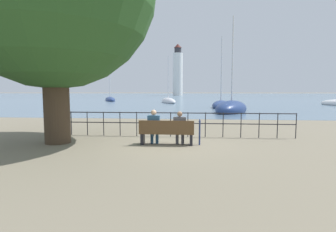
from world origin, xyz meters
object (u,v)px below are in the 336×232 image
at_px(park_bench, 167,133).
at_px(closed_umbrella, 200,130).
at_px(seated_person_right, 180,126).
at_px(sailboat_2, 221,105).
at_px(seated_person_left, 154,125).
at_px(sailboat_1, 110,100).
at_px(sailboat_4, 231,109).
at_px(sailboat_0, 168,101).
at_px(harbor_lighthouse, 178,72).

bearing_deg(park_bench, closed_umbrella, 3.86).
relative_size(seated_person_right, sailboat_2, 0.14).
distance_m(park_bench, seated_person_left, 0.54).
height_order(park_bench, sailboat_1, sailboat_1).
distance_m(park_bench, closed_umbrella, 1.19).
distance_m(park_bench, seated_person_right, 0.53).
bearing_deg(seated_person_right, sailboat_1, 110.80).
xyz_separation_m(sailboat_2, sailboat_4, (0.14, -7.75, 0.06)).
relative_size(sailboat_0, sailboat_1, 0.85).
relative_size(park_bench, sailboat_1, 0.20).
bearing_deg(park_bench, harbor_lighthouse, 93.00).
distance_m(sailboat_4, harbor_lighthouse, 108.42).
xyz_separation_m(park_bench, seated_person_left, (-0.47, 0.08, 0.25)).
height_order(park_bench, sailboat_0, sailboat_0).
relative_size(seated_person_left, sailboat_4, 0.14).
xyz_separation_m(park_bench, sailboat_4, (4.54, 15.38, -0.09)).
bearing_deg(harbor_lighthouse, seated_person_right, -86.78).
xyz_separation_m(closed_umbrella, harbor_lighthouse, (-7.62, 122.54, 11.34)).
bearing_deg(closed_umbrella, sailboat_4, 77.64).
height_order(seated_person_right, harbor_lighthouse, harbor_lighthouse).
xyz_separation_m(sailboat_1, sailboat_2, (20.37, -20.24, -0.00)).
distance_m(park_bench, sailboat_1, 46.21).
relative_size(park_bench, seated_person_right, 1.62).
distance_m(sailboat_0, harbor_lighthouse, 88.27).
height_order(sailboat_0, sailboat_1, sailboat_1).
distance_m(seated_person_left, sailboat_0, 35.20).
relative_size(seated_person_left, sailboat_0, 0.15).
bearing_deg(sailboat_1, sailboat_4, -77.57).
bearing_deg(harbor_lighthouse, park_bench, -87.00).
bearing_deg(seated_person_right, harbor_lighthouse, 93.22).
distance_m(seated_person_right, sailboat_2, 23.38).
distance_m(seated_person_left, harbor_lighthouse, 123.20).
bearing_deg(park_bench, seated_person_right, 9.39).
distance_m(sailboat_0, sailboat_1, 15.20).
distance_m(park_bench, sailboat_2, 23.54).
relative_size(seated_person_right, sailboat_4, 0.13).
relative_size(sailboat_1, harbor_lighthouse, 0.39).
distance_m(seated_person_right, sailboat_0, 35.29).
relative_size(seated_person_right, sailboat_1, 0.12).
relative_size(closed_umbrella, sailboat_2, 0.11).
relative_size(seated_person_left, seated_person_right, 1.04).
height_order(seated_person_left, closed_umbrella, seated_person_left).
relative_size(park_bench, closed_umbrella, 2.05).
relative_size(park_bench, harbor_lighthouse, 0.08).
relative_size(sailboat_0, harbor_lighthouse, 0.33).
bearing_deg(closed_umbrella, sailboat_1, 111.62).
height_order(sailboat_4, harbor_lighthouse, harbor_lighthouse).
bearing_deg(closed_umbrella, park_bench, -176.14).
bearing_deg(sailboat_1, closed_umbrella, -92.19).
distance_m(closed_umbrella, sailboat_2, 23.27).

